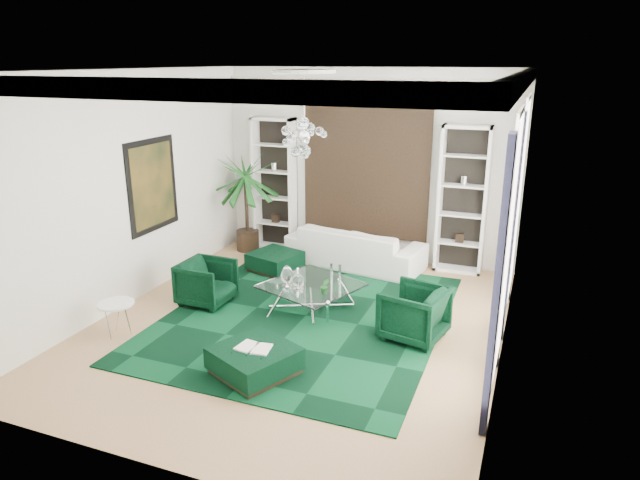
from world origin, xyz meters
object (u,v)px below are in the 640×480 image
at_px(armchair_right, 414,313).
at_px(ottoman_side, 275,262).
at_px(sofa, 355,247).
at_px(armchair_left, 207,282).
at_px(ottoman_front, 255,361).
at_px(side_table, 118,320).
at_px(palm, 246,190).
at_px(coffee_table, 312,298).

height_order(armchair_right, ottoman_side, armchair_right).
xyz_separation_m(sofa, armchair_left, (-1.75, -2.65, -0.02)).
height_order(armchair_left, ottoman_front, armchair_left).
distance_m(armchair_left, ottoman_side, 1.85).
bearing_deg(armchair_left, side_table, 159.34).
bearing_deg(side_table, ottoman_side, 73.14).
distance_m(sofa, armchair_left, 3.18).
bearing_deg(armchair_right, ottoman_side, -108.33).
bearing_deg(palm, ottoman_front, -60.95).
height_order(armchair_left, side_table, armchair_left).
bearing_deg(armchair_left, ottoman_side, -11.38).
distance_m(coffee_table, ottoman_side, 1.98).
xyz_separation_m(ottoman_front, palm, (-2.50, 4.50, 1.12)).
bearing_deg(side_table, palm, 91.35).
relative_size(armchair_right, side_table, 1.64).
relative_size(coffee_table, side_table, 2.51).
relative_size(ottoman_side, palm, 0.32).
height_order(coffee_table, ottoman_side, coffee_table).
distance_m(armchair_right, palm, 5.10).
bearing_deg(palm, armchair_left, -75.72).
bearing_deg(sofa, ottoman_front, 99.42).
relative_size(sofa, coffee_table, 2.01).
bearing_deg(coffee_table, armchair_left, -168.69).
bearing_deg(armchair_left, armchair_right, -88.85).
height_order(sofa, ottoman_front, sofa).
relative_size(armchair_right, coffee_table, 0.65).
distance_m(ottoman_side, palm, 1.84).
height_order(coffee_table, palm, palm).
height_order(sofa, palm, palm).
bearing_deg(ottoman_front, armchair_right, 45.83).
xyz_separation_m(armchair_left, ottoman_front, (1.80, -1.75, -0.18)).
height_order(armchair_right, side_table, armchair_right).
height_order(armchair_left, coffee_table, armchair_left).
distance_m(ottoman_side, ottoman_front, 3.82).
distance_m(ottoman_side, side_table, 3.45).
relative_size(armchair_right, palm, 0.33).
relative_size(armchair_left, palm, 0.31).
xyz_separation_m(armchair_right, ottoman_front, (-1.70, -1.75, -0.21)).
bearing_deg(sofa, side_table, 69.25).
distance_m(ottoman_front, palm, 5.27).
xyz_separation_m(armchair_right, ottoman_side, (-3.10, 1.80, -0.21)).
xyz_separation_m(armchair_left, coffee_table, (1.75, 0.35, -0.14)).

